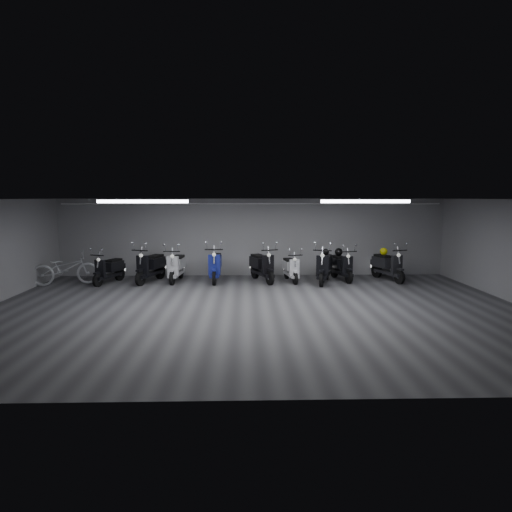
{
  "coord_description": "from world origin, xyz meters",
  "views": [
    {
      "loc": [
        -0.28,
        -10.83,
        2.85
      ],
      "look_at": [
        0.07,
        2.5,
        1.05
      ],
      "focal_mm": 30.6,
      "sensor_mm": 36.0,
      "label": 1
    }
  ],
  "objects_px": {
    "scooter_9": "(388,261)",
    "helmet_2": "(326,252)",
    "scooter_2": "(176,262)",
    "scooter_7": "(324,262)",
    "scooter_8": "(342,261)",
    "helmet_0": "(339,252)",
    "scooter_1": "(150,261)",
    "helmet_1": "(384,251)",
    "scooter_0": "(109,265)",
    "scooter_4": "(215,260)",
    "bicycle": "(65,265)",
    "scooter_6": "(291,264)",
    "scooter_5": "(262,261)"
  },
  "relations": [
    {
      "from": "scooter_8",
      "to": "helmet_1",
      "type": "height_order",
      "value": "scooter_8"
    },
    {
      "from": "scooter_5",
      "to": "scooter_7",
      "type": "distance_m",
      "value": 2.09
    },
    {
      "from": "scooter_9",
      "to": "scooter_8",
      "type": "bearing_deg",
      "value": 157.94
    },
    {
      "from": "scooter_2",
      "to": "scooter_7",
      "type": "distance_m",
      "value": 4.99
    },
    {
      "from": "scooter_5",
      "to": "helmet_0",
      "type": "height_order",
      "value": "scooter_5"
    },
    {
      "from": "scooter_4",
      "to": "helmet_0",
      "type": "distance_m",
      "value": 4.29
    },
    {
      "from": "scooter_0",
      "to": "scooter_1",
      "type": "distance_m",
      "value": 1.35
    },
    {
      "from": "scooter_5",
      "to": "helmet_2",
      "type": "bearing_deg",
      "value": -22.66
    },
    {
      "from": "scooter_0",
      "to": "scooter_4",
      "type": "bearing_deg",
      "value": 24.31
    },
    {
      "from": "scooter_0",
      "to": "scooter_1",
      "type": "relative_size",
      "value": 0.88
    },
    {
      "from": "scooter_1",
      "to": "helmet_1",
      "type": "distance_m",
      "value": 8.01
    },
    {
      "from": "scooter_7",
      "to": "scooter_2",
      "type": "bearing_deg",
      "value": -167.13
    },
    {
      "from": "scooter_5",
      "to": "scooter_9",
      "type": "xyz_separation_m",
      "value": [
        4.32,
        0.06,
        -0.02
      ]
    },
    {
      "from": "scooter_9",
      "to": "helmet_2",
      "type": "distance_m",
      "value": 2.2
    },
    {
      "from": "scooter_5",
      "to": "scooter_6",
      "type": "relative_size",
      "value": 1.18
    },
    {
      "from": "scooter_8",
      "to": "scooter_9",
      "type": "distance_m",
      "value": 1.58
    },
    {
      "from": "scooter_5",
      "to": "helmet_0",
      "type": "relative_size",
      "value": 6.98
    },
    {
      "from": "scooter_1",
      "to": "helmet_1",
      "type": "bearing_deg",
      "value": 20.86
    },
    {
      "from": "scooter_6",
      "to": "bicycle",
      "type": "relative_size",
      "value": 0.79
    },
    {
      "from": "scooter_1",
      "to": "scooter_6",
      "type": "xyz_separation_m",
      "value": [
        4.75,
        -0.01,
        -0.11
      ]
    },
    {
      "from": "bicycle",
      "to": "scooter_2",
      "type": "bearing_deg",
      "value": -99.45
    },
    {
      "from": "scooter_6",
      "to": "scooter_7",
      "type": "height_order",
      "value": "scooter_7"
    },
    {
      "from": "scooter_4",
      "to": "scooter_6",
      "type": "bearing_deg",
      "value": -1.1
    },
    {
      "from": "scooter_9",
      "to": "helmet_2",
      "type": "height_order",
      "value": "scooter_9"
    },
    {
      "from": "scooter_4",
      "to": "helmet_1",
      "type": "height_order",
      "value": "scooter_4"
    },
    {
      "from": "scooter_2",
      "to": "scooter_5",
      "type": "xyz_separation_m",
      "value": [
        2.91,
        -0.09,
        0.03
      ]
    },
    {
      "from": "scooter_4",
      "to": "scooter_8",
      "type": "relative_size",
      "value": 1.1
    },
    {
      "from": "scooter_2",
      "to": "helmet_1",
      "type": "distance_m",
      "value": 7.16
    },
    {
      "from": "scooter_9",
      "to": "scooter_6",
      "type": "bearing_deg",
      "value": 162.43
    },
    {
      "from": "scooter_6",
      "to": "helmet_2",
      "type": "distance_m",
      "value": 1.24
    },
    {
      "from": "scooter_9",
      "to": "helmet_1",
      "type": "height_order",
      "value": "scooter_9"
    },
    {
      "from": "scooter_1",
      "to": "bicycle",
      "type": "height_order",
      "value": "scooter_1"
    },
    {
      "from": "scooter_7",
      "to": "bicycle",
      "type": "distance_m",
      "value": 8.52
    },
    {
      "from": "helmet_2",
      "to": "scooter_1",
      "type": "bearing_deg",
      "value": 179.52
    },
    {
      "from": "scooter_0",
      "to": "helmet_0",
      "type": "distance_m",
      "value": 7.81
    },
    {
      "from": "scooter_0",
      "to": "scooter_2",
      "type": "relative_size",
      "value": 0.92
    },
    {
      "from": "scooter_7",
      "to": "helmet_2",
      "type": "distance_m",
      "value": 0.4
    },
    {
      "from": "helmet_0",
      "to": "helmet_2",
      "type": "relative_size",
      "value": 1.21
    },
    {
      "from": "scooter_6",
      "to": "scooter_8",
      "type": "xyz_separation_m",
      "value": [
        1.76,
        0.16,
        0.06
      ]
    },
    {
      "from": "scooter_4",
      "to": "bicycle",
      "type": "height_order",
      "value": "scooter_4"
    },
    {
      "from": "scooter_9",
      "to": "scooter_2",
      "type": "bearing_deg",
      "value": 161.05
    },
    {
      "from": "scooter_8",
      "to": "scooter_6",
      "type": "bearing_deg",
      "value": 172.97
    },
    {
      "from": "scooter_8",
      "to": "scooter_0",
      "type": "bearing_deg",
      "value": 170.42
    },
    {
      "from": "scooter_5",
      "to": "scooter_6",
      "type": "bearing_deg",
      "value": -21.79
    },
    {
      "from": "helmet_0",
      "to": "scooter_0",
      "type": "bearing_deg",
      "value": -175.6
    },
    {
      "from": "scooter_8",
      "to": "helmet_1",
      "type": "distance_m",
      "value": 1.54
    },
    {
      "from": "scooter_5",
      "to": "bicycle",
      "type": "distance_m",
      "value": 6.47
    },
    {
      "from": "scooter_0",
      "to": "scooter_5",
      "type": "bearing_deg",
      "value": 22.6
    },
    {
      "from": "scooter_8",
      "to": "helmet_0",
      "type": "distance_m",
      "value": 0.39
    },
    {
      "from": "scooter_1",
      "to": "scooter_8",
      "type": "height_order",
      "value": "scooter_1"
    }
  ]
}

